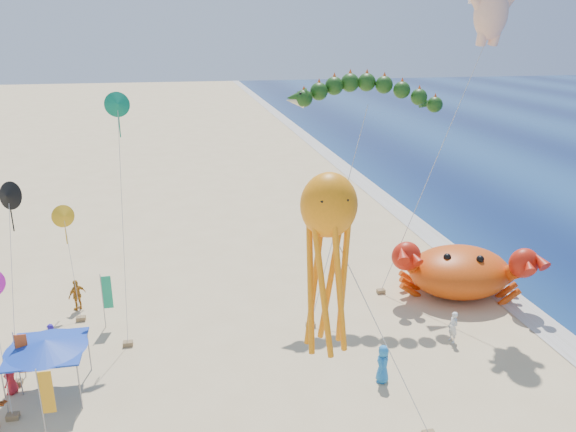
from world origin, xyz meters
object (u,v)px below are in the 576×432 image
(canopy_blue, at_px, (46,345))
(octopus_kite, at_px, (328,250))
(crab_inflatable, at_px, (460,270))
(dragon_kite, at_px, (366,98))
(cherub_kite, at_px, (492,4))

(canopy_blue, bearing_deg, octopus_kite, -24.94)
(crab_inflatable, relative_size, dragon_kite, 0.66)
(canopy_blue, bearing_deg, cherub_kite, 17.66)
(crab_inflatable, xyz_separation_m, canopy_blue, (-22.82, -5.56, 0.81))
(cherub_kite, bearing_deg, canopy_blue, -162.34)
(cherub_kite, bearing_deg, crab_inflatable, -123.76)
(octopus_kite, height_order, canopy_blue, octopus_kite)
(crab_inflatable, bearing_deg, cherub_kite, 56.24)
(crab_inflatable, bearing_deg, canopy_blue, -166.30)
(dragon_kite, height_order, canopy_blue, dragon_kite)
(crab_inflatable, distance_m, octopus_kite, 17.07)
(octopus_kite, bearing_deg, crab_inflatable, 43.33)
(dragon_kite, xyz_separation_m, canopy_blue, (-17.21, -8.34, -9.45))
(dragon_kite, bearing_deg, canopy_blue, -154.14)
(dragon_kite, bearing_deg, cherub_kite, -5.02)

